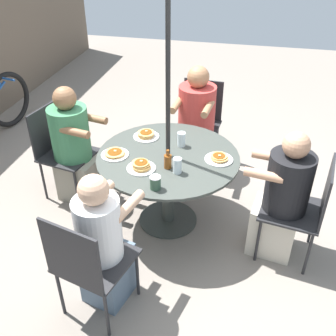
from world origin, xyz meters
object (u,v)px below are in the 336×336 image
Objects in this scene: pancake_plate_d at (146,135)px; coffee_cup at (155,183)px; syrup_bottle at (168,161)px; diner_north at (103,245)px; patio_chair_east at (305,206)px; patio_chair_west at (59,147)px; drinking_glass_a at (181,139)px; drinking_glass_b at (177,166)px; diner_east at (281,201)px; patio_table at (168,169)px; patio_chair_south at (200,118)px; diner_west at (75,150)px; pancake_plate_c at (115,154)px; patio_chair_north at (87,262)px; pancake_plate_a at (219,158)px; diner_south at (196,125)px; pancake_plate_b at (141,166)px.

coffee_cup is (-0.75, -0.28, 0.03)m from pancake_plate_d.
syrup_bottle is 1.56× the size of coffee_cup.
diner_north reaches higher than patio_chair_east.
patio_chair_west is at bearing 93.13° from pancake_plate_d.
drinking_glass_a is 0.43m from drinking_glass_b.
patio_chair_east is 5.56× the size of syrup_bottle.
patio_table is at bearing 90.00° from diner_east.
patio_chair_south is 3.89× the size of pancake_plate_d.
pancake_plate_c is (-0.28, -0.52, 0.20)m from diner_west.
patio_chair_north is 1.03m from syrup_bottle.
drinking_glass_a is (0.38, 1.07, 0.25)m from patio_chair_east.
diner_north is 0.85m from drinking_glass_b.
drinking_glass_a is (0.37, -0.04, 0.00)m from syrup_bottle.
patio_table is 0.46m from pancake_plate_a.
patio_chair_west reaches higher than pancake_plate_d.
drinking_glass_b is (-1.21, -0.05, 0.26)m from diner_south.
coffee_cup is 0.27m from drinking_glass_b.
patio_chair_south is at bearing 138.10° from patio_chair_west.
coffee_cup is at bearing -159.40° from pancake_plate_d.
pancake_plate_a is (-0.16, -1.40, 0.20)m from diner_west.
drinking_glass_a is at bearing -103.10° from pancake_plate_d.
patio_table is 0.48m from pancake_plate_c.
patio_chair_west is 1.11m from pancake_plate_b.
diner_south reaches higher than pancake_plate_b.
drinking_glass_b is (-0.07, 0.84, 0.26)m from diner_east.
pancake_plate_c is at bearing 68.76° from diner_south.
drinking_glass_b is at bearing -86.83° from pancake_plate_b.
patio_chair_south is 0.79× the size of diner_west.
coffee_cup is at bearing -178.48° from patio_table.
pancake_plate_b is (-1.41, 0.26, 0.21)m from patio_chair_south.
patio_chair_south is 1.44m from diner_west.
patio_table is at bearing 90.00° from patio_chair_south.
patio_chair_east is 1.00× the size of patio_chair_south.
diner_north is (-0.95, 0.25, -0.06)m from patio_table.
diner_north is at bearing 151.14° from coffee_cup.
patio_chair_west is at bearing 78.99° from patio_table.
diner_north is 4.72× the size of pancake_plate_b.
patio_chair_east is (-0.19, -1.15, -0.05)m from patio_table.
pancake_plate_c is (0.07, 1.41, 0.21)m from diner_east.
drinking_glass_a is at bearing -5.55° from coffee_cup.
diner_south is (1.14, 0.89, 0.00)m from diner_east.
coffee_cup is at bearing -142.49° from pancake_plate_b.
pancake_plate_d is at bearing 104.14° from patio_chair_west.
diner_north is 1.21× the size of patio_chair_west.
drinking_glass_a is (1.14, -0.32, 0.26)m from diner_north.
patio_chair_west is 5.56× the size of syrup_bottle.
patio_chair_west is (0.22, 1.14, -0.05)m from patio_table.
patio_chair_east is 1.20m from coffee_cup.
pancake_plate_d is 1.83× the size of drinking_glass_b.
patio_chair_north and patio_chair_south have the same top height.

